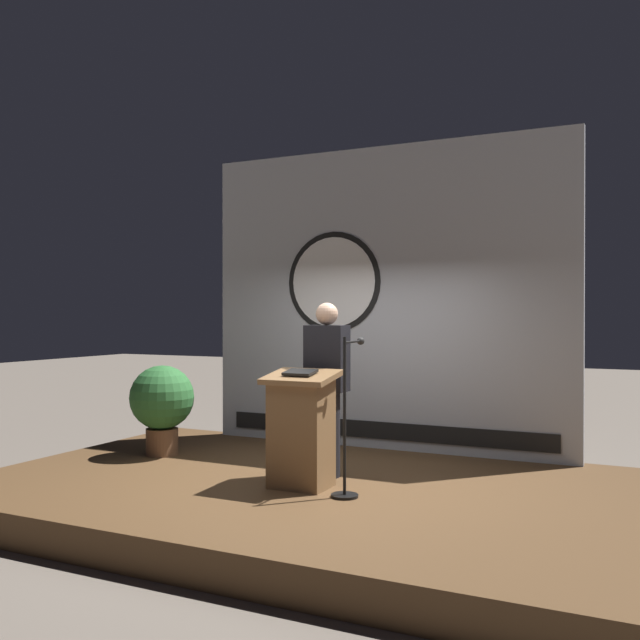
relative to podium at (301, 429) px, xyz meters
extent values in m
plane|color=#6B6056|center=(0.03, 0.22, -0.83)|extent=(40.00, 40.00, 0.00)
cube|color=brown|center=(0.03, 0.22, -0.68)|extent=(6.40, 4.00, 0.30)
cube|color=#B2B7C1|center=(0.03, 2.07, 1.25)|extent=(4.46, 0.10, 3.57)
cylinder|color=black|center=(-0.60, 2.02, 1.45)|extent=(1.22, 0.02, 1.22)
cylinder|color=white|center=(-0.60, 2.01, 1.45)|extent=(1.09, 0.02, 1.09)
cube|color=black|center=(0.03, 2.02, -0.31)|extent=(4.02, 0.02, 0.20)
cube|color=olive|center=(0.00, 0.00, -0.04)|extent=(0.52, 0.40, 0.98)
cube|color=olive|center=(0.00, 0.00, 0.48)|extent=(0.64, 0.50, 0.13)
cube|color=black|center=(0.00, -0.02, 0.53)|extent=(0.28, 0.20, 0.05)
cylinder|color=black|center=(0.04, 0.48, -0.11)|extent=(0.26, 0.26, 0.84)
cube|color=black|center=(0.04, 0.48, 0.63)|extent=(0.40, 0.24, 0.64)
sphere|color=tan|center=(0.04, 0.48, 1.06)|extent=(0.22, 0.22, 0.22)
cylinder|color=black|center=(0.50, -0.15, -0.52)|extent=(0.24, 0.24, 0.02)
cylinder|color=black|center=(0.50, -0.15, 0.16)|extent=(0.03, 0.03, 1.39)
cylinder|color=black|center=(0.50, 0.03, 0.81)|extent=(0.02, 0.36, 0.02)
sphere|color=#262626|center=(0.50, 0.21, 0.81)|extent=(0.07, 0.07, 0.07)
cylinder|color=brown|center=(-2.09, 0.62, -0.38)|extent=(0.36, 0.36, 0.30)
sphere|color=#2D6B33|center=(-2.09, 0.62, 0.12)|extent=(0.72, 0.72, 0.72)
camera|label=1|loc=(2.92, -5.67, 1.05)|focal=39.12mm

